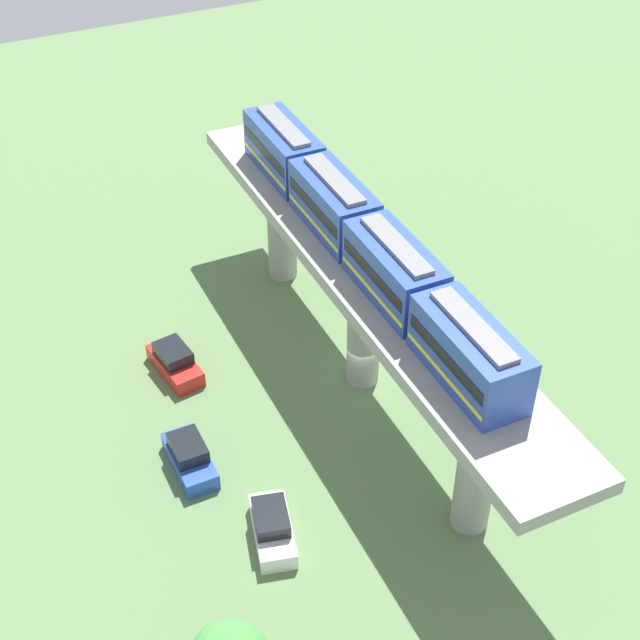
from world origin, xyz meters
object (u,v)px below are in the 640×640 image
(parked_car_white, at_px, (272,527))
(parked_car_blue, at_px, (190,457))
(parked_car_red, at_px, (175,362))
(train, at_px, (363,236))

(parked_car_white, height_order, parked_car_blue, same)
(parked_car_white, bearing_deg, parked_car_red, 105.85)
(parked_car_white, bearing_deg, train, 57.62)
(train, bearing_deg, parked_car_white, -136.31)
(train, height_order, parked_car_white, train)
(parked_car_red, height_order, parked_car_blue, same)
(train, xyz_separation_m, parked_car_blue, (-11.42, -2.76, -9.02))
(parked_car_red, xyz_separation_m, parked_car_blue, (-1.68, -7.55, 0.00))
(train, distance_m, parked_car_red, 14.11)
(parked_car_white, xyz_separation_m, parked_car_blue, (-2.14, 6.10, 0.00))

